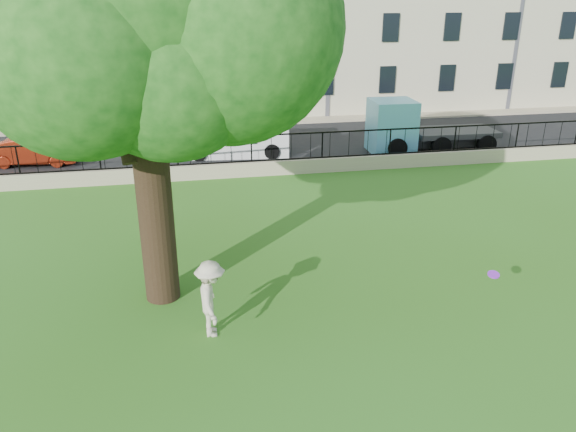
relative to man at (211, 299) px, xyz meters
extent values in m
plane|color=#346618|center=(2.38, -0.58, -0.89)|extent=(120.00, 120.00, 0.00)
cube|color=tan|center=(2.38, 11.42, -0.59)|extent=(50.00, 0.40, 0.60)
cube|color=black|center=(2.38, 11.42, -0.26)|extent=(50.00, 0.05, 0.06)
cube|color=black|center=(2.38, 11.42, 0.81)|extent=(50.00, 0.05, 0.06)
cube|color=black|center=(2.38, 16.12, -0.89)|extent=(60.00, 9.00, 0.01)
cube|color=tan|center=(2.38, 21.32, -0.83)|extent=(60.00, 1.40, 0.12)
cube|color=beige|center=(2.38, 27.02, 5.61)|extent=(56.00, 10.00, 13.00)
cylinder|color=black|center=(-1.12, 1.89, 1.40)|extent=(0.84, 0.84, 4.58)
sphere|color=#164913|center=(0.68, 1.09, 5.57)|extent=(4.78, 4.78, 4.78)
sphere|color=#164913|center=(-2.72, 2.69, 5.87)|extent=(5.16, 5.16, 5.16)
imported|color=beige|center=(0.00, 0.00, 0.00)|extent=(0.67, 1.16, 1.78)
cylinder|color=purple|center=(6.38, -0.58, 0.26)|extent=(0.36, 0.35, 0.12)
imported|color=#A32B14|center=(-6.83, 14.82, -0.27)|extent=(3.90, 1.68, 1.25)
cube|color=silver|center=(2.05, 14.82, 0.14)|extent=(5.05, 2.37, 2.05)
cube|color=#61BCE4|center=(11.32, 13.82, 0.34)|extent=(5.96, 2.32, 2.47)
camera|label=1|loc=(-0.37, -10.85, 6.25)|focal=35.00mm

